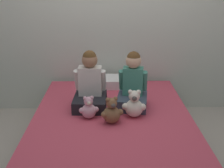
# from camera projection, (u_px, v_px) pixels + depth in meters

# --- Properties ---
(ground_plane) EXTENTS (14.00, 14.00, 0.00)m
(ground_plane) POSITION_uv_depth(u_px,v_px,m) (112.00, 152.00, 2.94)
(ground_plane) COLOR #B2A899
(wall_behind_bed) EXTENTS (8.00, 0.06, 2.50)m
(wall_behind_bed) POSITION_uv_depth(u_px,v_px,m) (111.00, 17.00, 3.55)
(wall_behind_bed) COLOR beige
(wall_behind_bed) RESTS_ON ground_plane
(bed) EXTENTS (1.59, 2.04, 0.43)m
(bed) POSITION_uv_depth(u_px,v_px,m) (112.00, 135.00, 2.87)
(bed) COLOR #473828
(bed) RESTS_ON ground_plane
(child_on_left) EXTENTS (0.35, 0.41, 0.60)m
(child_on_left) POSITION_uv_depth(u_px,v_px,m) (90.00, 86.00, 2.93)
(child_on_left) COLOR black
(child_on_left) RESTS_ON bed
(child_on_right) EXTENTS (0.36, 0.39, 0.59)m
(child_on_right) POSITION_uv_depth(u_px,v_px,m) (133.00, 86.00, 2.93)
(child_on_right) COLOR #384251
(child_on_right) RESTS_ON bed
(teddy_bear_held_by_left_child) EXTENTS (0.19, 0.14, 0.23)m
(teddy_bear_held_by_left_child) POSITION_uv_depth(u_px,v_px,m) (89.00, 109.00, 2.72)
(teddy_bear_held_by_left_child) COLOR #DBA3B2
(teddy_bear_held_by_left_child) RESTS_ON bed
(teddy_bear_held_by_right_child) EXTENTS (0.24, 0.18, 0.28)m
(teddy_bear_held_by_right_child) POSITION_uv_depth(u_px,v_px,m) (134.00, 105.00, 2.74)
(teddy_bear_held_by_right_child) COLOR silver
(teddy_bear_held_by_right_child) RESTS_ON bed
(teddy_bear_between_children) EXTENTS (0.21, 0.16, 0.26)m
(teddy_bear_between_children) POSITION_uv_depth(u_px,v_px,m) (112.00, 112.00, 2.62)
(teddy_bear_between_children) COLOR brown
(teddy_bear_between_children) RESTS_ON bed
(pillow_at_headboard) EXTENTS (0.57, 0.31, 0.11)m
(pillow_at_headboard) POSITION_uv_depth(u_px,v_px,m) (111.00, 82.00, 3.55)
(pillow_at_headboard) COLOR white
(pillow_at_headboard) RESTS_ON bed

